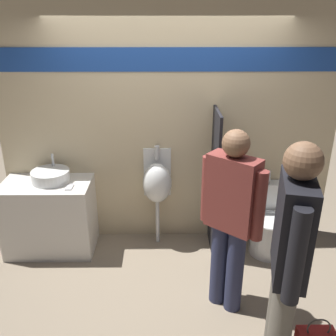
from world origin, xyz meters
name	(u,v)px	position (x,y,z in m)	size (l,w,h in m)	color
ground_plane	(168,262)	(0.00, 0.00, 0.00)	(16.00, 16.00, 0.00)	gray
display_wall	(168,127)	(0.00, 0.60, 1.36)	(3.71, 0.07, 2.70)	beige
sink_counter	(50,217)	(-1.32, 0.29, 0.41)	(0.96, 0.56, 0.83)	silver
sink_basin	(51,176)	(-1.27, 0.35, 0.89)	(0.41, 0.41, 0.26)	silver
cell_phone	(69,187)	(-1.04, 0.18, 0.83)	(0.07, 0.14, 0.01)	#B7B7BC
divider_near_counter	(214,183)	(0.51, 0.31, 0.81)	(0.03, 0.53, 1.62)	black
urinal_near_counter	(157,183)	(-0.12, 0.43, 0.76)	(0.32, 0.30, 1.17)	silver
toilet	(268,228)	(1.13, 0.24, 0.29)	(0.43, 0.59, 0.89)	silver
person_in_vest	(231,216)	(0.52, -0.62, 0.94)	(0.48, 0.42, 1.70)	#282D4C
person_with_lanyard	(289,258)	(0.80, -1.30, 1.01)	(0.30, 0.63, 1.83)	#666056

